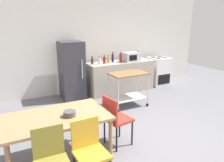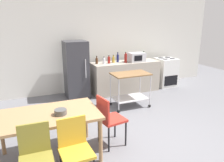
# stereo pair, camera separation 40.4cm
# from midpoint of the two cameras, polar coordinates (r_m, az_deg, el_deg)

# --- Properties ---
(ground_plane) EXTENTS (12.00, 12.00, 0.00)m
(ground_plane) POSITION_cam_midpoint_polar(r_m,az_deg,el_deg) (4.20, 6.48, -14.48)
(ground_plane) COLOR slate
(back_wall) EXTENTS (8.40, 0.12, 2.90)m
(back_wall) POSITION_cam_midpoint_polar(r_m,az_deg,el_deg) (6.54, -9.18, 9.89)
(back_wall) COLOR silver
(back_wall) RESTS_ON ground_plane
(kitchen_counter) EXTENTS (2.00, 0.64, 0.90)m
(kitchen_counter) POSITION_cam_midpoint_polar(r_m,az_deg,el_deg) (6.53, 0.42, 1.15)
(kitchen_counter) COLOR #A89E8E
(kitchen_counter) RESTS_ON ground_plane
(dining_table) EXTENTS (1.50, 0.90, 0.75)m
(dining_table) POSITION_cam_midpoint_polar(r_m,az_deg,el_deg) (3.41, -17.60, -9.96)
(dining_table) COLOR #A37A51
(dining_table) RESTS_ON ground_plane
(chair_mustard) EXTENTS (0.42, 0.42, 0.89)m
(chair_mustard) POSITION_cam_midpoint_polar(r_m,az_deg,el_deg) (2.96, -10.05, -17.05)
(chair_mustard) COLOR gold
(chair_mustard) RESTS_ON ground_plane
(chair_red) EXTENTS (0.46, 0.46, 0.89)m
(chair_red) POSITION_cam_midpoint_polar(r_m,az_deg,el_deg) (3.72, -2.29, -9.54)
(chair_red) COLOR #B72D23
(chair_red) RESTS_ON ground_plane
(chair_olive) EXTENTS (0.41, 0.41, 0.89)m
(chair_olive) POSITION_cam_midpoint_polar(r_m,az_deg,el_deg) (2.89, -19.67, -18.65)
(chair_olive) COLOR olive
(chair_olive) RESTS_ON ground_plane
(stove_oven) EXTENTS (0.60, 0.61, 0.92)m
(stove_oven) POSITION_cam_midpoint_polar(r_m,az_deg,el_deg) (7.32, 10.42, 2.53)
(stove_oven) COLOR white
(stove_oven) RESTS_ON ground_plane
(refrigerator) EXTENTS (0.60, 0.63, 1.55)m
(refrigerator) POSITION_cam_midpoint_polar(r_m,az_deg,el_deg) (6.02, -12.32, 2.69)
(refrigerator) COLOR #333338
(refrigerator) RESTS_ON ground_plane
(kitchen_cart) EXTENTS (0.91, 0.57, 0.85)m
(kitchen_cart) POSITION_cam_midpoint_polar(r_m,az_deg,el_deg) (5.37, 2.12, -0.77)
(kitchen_cart) COLOR brown
(kitchen_cart) RESTS_ON ground_plane
(bottle_olive_oil) EXTENTS (0.07, 0.07, 0.22)m
(bottle_olive_oil) POSITION_cam_midpoint_polar(r_m,az_deg,el_deg) (6.11, -7.07, 5.16)
(bottle_olive_oil) COLOR #4C2D19
(bottle_olive_oil) RESTS_ON kitchen_counter
(bottle_sparkling_water) EXTENTS (0.08, 0.08, 0.20)m
(bottle_sparkling_water) POSITION_cam_midpoint_polar(r_m,az_deg,el_deg) (6.10, -5.16, 5.15)
(bottle_sparkling_water) COLOR silver
(bottle_sparkling_water) RESTS_ON kitchen_counter
(bottle_soy_sauce) EXTENTS (0.08, 0.08, 0.22)m
(bottle_soy_sauce) POSITION_cam_midpoint_polar(r_m,az_deg,el_deg) (6.18, -3.89, 5.43)
(bottle_soy_sauce) COLOR maroon
(bottle_soy_sauce) RESTS_ON kitchen_counter
(bottle_hot_sauce) EXTENTS (0.07, 0.07, 0.22)m
(bottle_hot_sauce) POSITION_cam_midpoint_polar(r_m,az_deg,el_deg) (6.29, -2.74, 5.56)
(bottle_hot_sauce) COLOR gold
(bottle_hot_sauce) RESTS_ON kitchen_counter
(bottle_vinegar) EXTENTS (0.07, 0.07, 0.29)m
(bottle_vinegar) POSITION_cam_midpoint_polar(r_m,az_deg,el_deg) (6.36, -1.65, 5.99)
(bottle_vinegar) COLOR navy
(bottle_vinegar) RESTS_ON kitchen_counter
(bottle_wine) EXTENTS (0.08, 0.08, 0.30)m
(bottle_wine) POSITION_cam_midpoint_polar(r_m,az_deg,el_deg) (6.31, 0.44, 6.02)
(bottle_wine) COLOR maroon
(bottle_wine) RESTS_ON kitchen_counter
(microwave) EXTENTS (0.46, 0.35, 0.26)m
(microwave) POSITION_cam_midpoint_polar(r_m,az_deg,el_deg) (6.49, 3.23, 6.28)
(microwave) COLOR silver
(microwave) RESTS_ON kitchen_counter
(bottle_soda) EXTENTS (0.07, 0.07, 0.27)m
(bottle_soda) POSITION_cam_midpoint_polar(r_m,az_deg,el_deg) (6.80, 4.95, 6.53)
(bottle_soda) COLOR #1E6628
(bottle_soda) RESTS_ON kitchen_counter
(fruit_bowl) EXTENTS (0.18, 0.18, 0.08)m
(fruit_bowl) POSITION_cam_midpoint_polar(r_m,az_deg,el_deg) (3.30, -14.46, -8.28)
(fruit_bowl) COLOR #4C4C4C
(fruit_bowl) RESTS_ON dining_table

